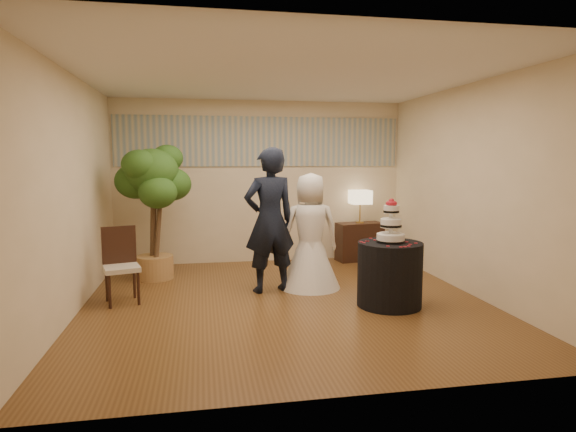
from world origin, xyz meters
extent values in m
cube|color=brown|center=(0.00, 0.00, 0.00)|extent=(5.00, 5.00, 0.00)
cube|color=white|center=(0.00, 0.00, 2.80)|extent=(5.00, 5.00, 0.00)
cube|color=beige|center=(0.00, 2.50, 1.40)|extent=(5.00, 0.06, 2.80)
cube|color=beige|center=(0.00, -2.50, 1.40)|extent=(5.00, 0.06, 2.80)
cube|color=beige|center=(-2.50, 0.00, 1.40)|extent=(0.06, 5.00, 2.80)
cube|color=beige|center=(2.50, 0.00, 1.40)|extent=(0.06, 5.00, 2.80)
cube|color=#A0A597|center=(0.00, 2.48, 2.10)|extent=(4.90, 0.02, 0.85)
imported|color=black|center=(-0.13, 0.52, 0.98)|extent=(0.80, 0.62, 1.96)
imported|color=white|center=(0.45, 0.62, 0.81)|extent=(0.89, 0.89, 1.62)
cylinder|color=black|center=(1.23, -0.38, 0.40)|extent=(1.00, 1.00, 0.79)
cube|color=black|center=(1.73, 2.24, 0.34)|extent=(0.85, 0.47, 0.68)
camera|label=1|loc=(-1.03, -5.85, 1.81)|focal=30.00mm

